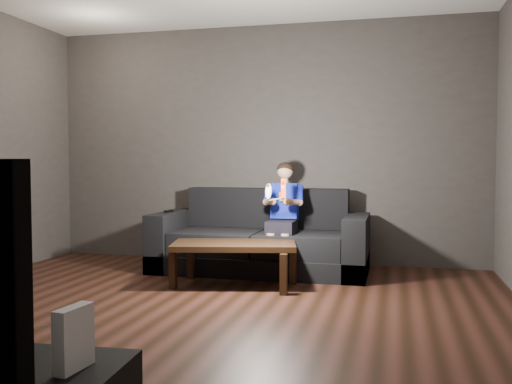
# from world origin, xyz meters

# --- Properties ---
(floor) EXTENTS (5.00, 5.00, 0.00)m
(floor) POSITION_xyz_m (0.00, 0.00, 0.00)
(floor) COLOR black
(floor) RESTS_ON ground
(back_wall) EXTENTS (5.00, 0.04, 2.70)m
(back_wall) POSITION_xyz_m (0.00, 2.50, 1.35)
(back_wall) COLOR #3B3734
(back_wall) RESTS_ON ground
(sofa) EXTENTS (2.22, 0.96, 0.86)m
(sofa) POSITION_xyz_m (0.11, 1.91, 0.28)
(sofa) COLOR black
(sofa) RESTS_ON floor
(child) EXTENTS (0.41, 0.51, 1.01)m
(child) POSITION_xyz_m (0.37, 1.84, 0.70)
(child) COLOR black
(child) RESTS_ON sofa
(wii_remote_red) EXTENTS (0.06, 0.08, 0.19)m
(wii_remote_red) POSITION_xyz_m (0.44, 1.45, 0.89)
(wii_remote_red) COLOR #EF3F17
(wii_remote_red) RESTS_ON child
(nunchuk_white) EXTENTS (0.07, 0.10, 0.17)m
(nunchuk_white) POSITION_xyz_m (0.30, 1.45, 0.86)
(nunchuk_white) COLOR white
(nunchuk_white) RESTS_ON child
(wii_remote_black) EXTENTS (0.05, 0.15, 0.03)m
(wii_remote_black) POSITION_xyz_m (-0.88, 1.82, 0.62)
(wii_remote_black) COLOR black
(wii_remote_black) RESTS_ON sofa
(coffee_table) EXTENTS (1.21, 0.78, 0.41)m
(coffee_table) POSITION_xyz_m (0.05, 1.11, 0.35)
(coffee_table) COLOR black
(coffee_table) RESTS_ON floor
(wii_console) EXTENTS (0.06, 0.16, 0.21)m
(wii_console) POSITION_xyz_m (0.48, -2.27, 0.58)
(wii_console) COLOR white
(wii_console) RESTS_ON media_console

